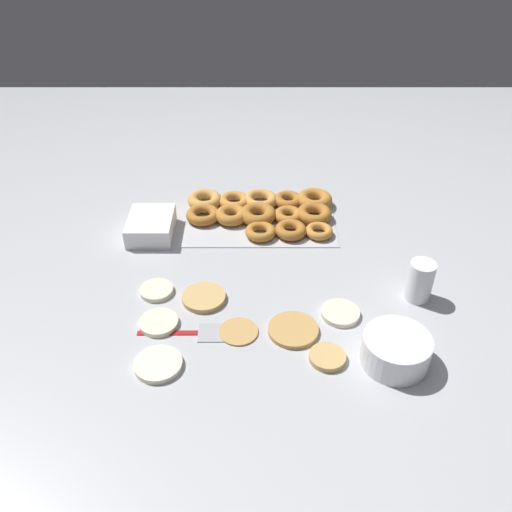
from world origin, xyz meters
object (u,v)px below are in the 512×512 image
Objects in this scene: pancake_7 at (327,357)px; pancake_5 at (158,364)px; pancake_0 at (293,330)px; container_stack at (151,226)px; pancake_3 at (239,331)px; pancake_6 at (157,290)px; donut_tray at (264,212)px; paper_cup at (420,281)px; pancake_2 at (159,323)px; pancake_4 at (340,313)px; spatula at (211,332)px; batter_bowl at (396,350)px; pancake_1 at (204,297)px.

pancake_5 is at bearing 3.11° from pancake_7.
pancake_0 is 0.56m from container_stack.
pancake_0 is 0.11m from pancake_7.
pancake_3 is 0.26m from pancake_6.
pancake_7 is 0.18× the size of donut_tray.
paper_cup is (-0.32, -0.12, 0.05)m from pancake_0.
pancake_2 reaches higher than pancake_3.
pancake_4 reaches higher than spatula.
pancake_2 is 0.87× the size of paper_cup.
donut_tray reaches higher than spatula.
pancake_3 is 0.62× the size of batter_bowl.
donut_tray reaches higher than pancake_7.
pancake_1 is 1.19× the size of pancake_3.
pancake_0 is at bearing 1.40° from spatula.
pancake_5 is 0.52m from container_stack.
pancake_1 is 1.17× the size of pancake_2.
pancake_1 is 0.13m from pancake_2.
pancake_3 is 0.98× the size of pancake_4.
pancake_7 reaches higher than pancake_0.
paper_cup is at bearing 158.38° from container_stack.
pancake_6 is at bearing -33.96° from pancake_3.
paper_cup is at bearing -171.24° from pancake_2.
pancake_4 is at bearing 11.05° from spatula.
spatula is at bearing 166.82° from pancake_2.
donut_tray is (-0.24, -0.60, 0.01)m from pancake_5.
pancake_1 is 0.34m from container_stack.
pancake_2 is at bearing 166.57° from spatula.
spatula is (-0.20, 0.41, -0.03)m from container_stack.
pancake_4 is (-0.12, -0.06, 0.00)m from pancake_0.
pancake_3 is (-0.19, 0.03, -0.00)m from pancake_2.
pancake_7 is at bearing 72.07° from pancake_4.
donut_tray reaches higher than pancake_0.
container_stack reaches higher than spatula.
pancake_6 is at bearing -1.67° from paper_cup.
container_stack is at bearing -21.62° from paper_cup.
pancake_5 and pancake_6 have the same top height.
pancake_1 is 0.34m from pancake_4.
spatula is (0.31, 0.06, -0.00)m from pancake_4.
batter_bowl is at bearing 64.65° from paper_cup.
paper_cup is (-0.25, -0.21, 0.05)m from pancake_7.
pancake_3 reaches higher than spatula.
pancake_4 is 0.37× the size of spatula.
pancake_3 is 0.36× the size of spatula.
pancake_5 is at bearing 100.28° from container_stack.
pancake_4 is 0.59× the size of container_stack.
pancake_1 is 0.68× the size of container_stack.
pancake_3 is 0.07m from spatula.
donut_tray is at bearing -164.23° from container_stack.
pancake_0 is at bearing 157.54° from pancake_6.
batter_bowl is 1.40× the size of paper_cup.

